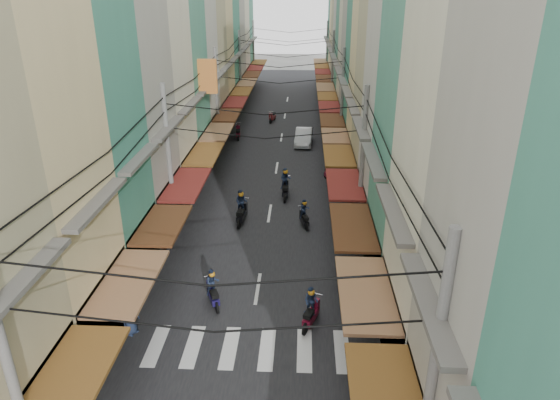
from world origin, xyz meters
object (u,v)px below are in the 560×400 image
(traffic_sign, at_px, (371,237))
(white_car, at_px, (304,144))
(bicycle, at_px, (405,306))
(market_umbrella, at_px, (425,275))

(traffic_sign, bearing_deg, white_car, 98.18)
(traffic_sign, bearing_deg, bicycle, -55.91)
(bicycle, bearing_deg, traffic_sign, 14.72)
(bicycle, xyz_separation_m, market_umbrella, (0.51, -0.53, 1.88))
(market_umbrella, distance_m, traffic_sign, 3.13)
(bicycle, distance_m, market_umbrella, 2.02)
(traffic_sign, bearing_deg, market_umbrella, -53.57)
(white_car, xyz_separation_m, bicycle, (4.38, -23.12, 0.00))
(bicycle, height_order, traffic_sign, traffic_sign)
(bicycle, bearing_deg, white_car, -8.65)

